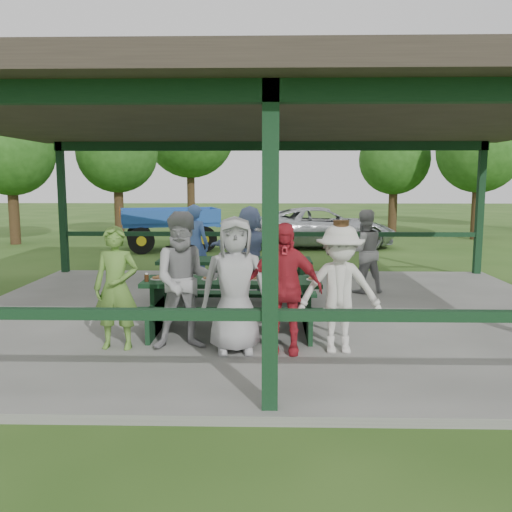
{
  "coord_description": "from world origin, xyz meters",
  "views": [
    {
      "loc": [
        -0.01,
        -8.67,
        2.23
      ],
      "look_at": [
        -0.21,
        -0.3,
        1.06
      ],
      "focal_mm": 38.0,
      "sensor_mm": 36.0,
      "label": 1
    }
  ],
  "objects_px": {
    "spectator_blue": "(195,245)",
    "farm_trailer": "(170,228)",
    "picnic_table_near": "(232,299)",
    "pickup_truck": "(323,227)",
    "contestant_grey_left": "(186,281)",
    "spectator_grey": "(364,251)",
    "contestant_grey_mid": "(235,285)",
    "contestant_green": "(116,288)",
    "spectator_lblue": "(250,249)",
    "contestant_red": "(283,288)",
    "contestant_white_fedora": "(340,289)",
    "picnic_table_far": "(235,274)"
  },
  "relations": [
    {
      "from": "spectator_lblue",
      "to": "contestant_grey_mid",
      "type": "bearing_deg",
      "value": 85.18
    },
    {
      "from": "contestant_grey_mid",
      "to": "contestant_red",
      "type": "height_order",
      "value": "contestant_grey_mid"
    },
    {
      "from": "picnic_table_far",
      "to": "farm_trailer",
      "type": "xyz_separation_m",
      "value": [
        -2.58,
        7.88,
        0.14
      ]
    },
    {
      "from": "contestant_grey_left",
      "to": "spectator_grey",
      "type": "distance_m",
      "value": 4.56
    },
    {
      "from": "contestant_grey_left",
      "to": "contestant_white_fedora",
      "type": "bearing_deg",
      "value": -14.3
    },
    {
      "from": "contestant_grey_left",
      "to": "contestant_grey_mid",
      "type": "relative_size",
      "value": 1.03
    },
    {
      "from": "contestant_red",
      "to": "picnic_table_far",
      "type": "bearing_deg",
      "value": 108.71
    },
    {
      "from": "spectator_lblue",
      "to": "spectator_grey",
      "type": "xyz_separation_m",
      "value": [
        2.17,
        -0.05,
        -0.03
      ]
    },
    {
      "from": "contestant_grey_mid",
      "to": "spectator_blue",
      "type": "height_order",
      "value": "contestant_grey_mid"
    },
    {
      "from": "spectator_blue",
      "to": "pickup_truck",
      "type": "relative_size",
      "value": 0.34
    },
    {
      "from": "contestant_green",
      "to": "contestant_grey_mid",
      "type": "height_order",
      "value": "contestant_grey_mid"
    },
    {
      "from": "pickup_truck",
      "to": "farm_trailer",
      "type": "height_order",
      "value": "farm_trailer"
    },
    {
      "from": "contestant_white_fedora",
      "to": "contestant_red",
      "type": "bearing_deg",
      "value": -176.65
    },
    {
      "from": "spectator_blue",
      "to": "pickup_truck",
      "type": "bearing_deg",
      "value": -93.06
    },
    {
      "from": "contestant_grey_left",
      "to": "picnic_table_far",
      "type": "bearing_deg",
      "value": 69.6
    },
    {
      "from": "spectator_lblue",
      "to": "farm_trailer",
      "type": "distance_m",
      "value": 7.59
    },
    {
      "from": "contestant_white_fedora",
      "to": "picnic_table_near",
      "type": "bearing_deg",
      "value": 148.17
    },
    {
      "from": "contestant_grey_left",
      "to": "picnic_table_near",
      "type": "bearing_deg",
      "value": 44.31
    },
    {
      "from": "contestant_grey_mid",
      "to": "contestant_white_fedora",
      "type": "height_order",
      "value": "contestant_grey_mid"
    },
    {
      "from": "picnic_table_near",
      "to": "pickup_truck",
      "type": "xyz_separation_m",
      "value": [
        2.32,
        10.67,
        0.1
      ]
    },
    {
      "from": "spectator_blue",
      "to": "farm_trailer",
      "type": "distance_m",
      "value": 6.67
    },
    {
      "from": "contestant_white_fedora",
      "to": "farm_trailer",
      "type": "height_order",
      "value": "contestant_white_fedora"
    },
    {
      "from": "contestant_green",
      "to": "pickup_truck",
      "type": "height_order",
      "value": "contestant_green"
    },
    {
      "from": "contestant_grey_mid",
      "to": "contestant_green",
      "type": "bearing_deg",
      "value": 169.25
    },
    {
      "from": "spectator_lblue",
      "to": "spectator_grey",
      "type": "height_order",
      "value": "spectator_lblue"
    },
    {
      "from": "contestant_white_fedora",
      "to": "spectator_blue",
      "type": "xyz_separation_m",
      "value": [
        -2.38,
        4.3,
        0.02
      ]
    },
    {
      "from": "picnic_table_near",
      "to": "spectator_lblue",
      "type": "relative_size",
      "value": 1.5
    },
    {
      "from": "contestant_green",
      "to": "spectator_blue",
      "type": "distance_m",
      "value": 4.24
    },
    {
      "from": "farm_trailer",
      "to": "spectator_lblue",
      "type": "bearing_deg",
      "value": -84.15
    },
    {
      "from": "spectator_lblue",
      "to": "pickup_truck",
      "type": "height_order",
      "value": "spectator_lblue"
    },
    {
      "from": "contestant_white_fedora",
      "to": "spectator_grey",
      "type": "xyz_separation_m",
      "value": [
        0.93,
        3.66,
        -0.01
      ]
    },
    {
      "from": "spectator_grey",
      "to": "farm_trailer",
      "type": "height_order",
      "value": "spectator_grey"
    },
    {
      "from": "farm_trailer",
      "to": "pickup_truck",
      "type": "bearing_deg",
      "value": -6.83
    },
    {
      "from": "picnic_table_far",
      "to": "contestant_grey_mid",
      "type": "xyz_separation_m",
      "value": [
        0.18,
        -2.92,
        0.37
      ]
    },
    {
      "from": "picnic_table_near",
      "to": "contestant_grey_mid",
      "type": "xyz_separation_m",
      "value": [
        0.1,
        -0.92,
        0.38
      ]
    },
    {
      "from": "picnic_table_far",
      "to": "spectator_grey",
      "type": "distance_m",
      "value": 2.55
    },
    {
      "from": "picnic_table_near",
      "to": "contestant_red",
      "type": "distance_m",
      "value": 1.2
    },
    {
      "from": "picnic_table_near",
      "to": "spectator_grey",
      "type": "xyz_separation_m",
      "value": [
        2.32,
        2.78,
        0.32
      ]
    },
    {
      "from": "spectator_grey",
      "to": "contestant_grey_mid",
      "type": "bearing_deg",
      "value": 43.57
    },
    {
      "from": "picnic_table_near",
      "to": "spectator_lblue",
      "type": "height_order",
      "value": "spectator_lblue"
    },
    {
      "from": "spectator_lblue",
      "to": "spectator_grey",
      "type": "relative_size",
      "value": 1.04
    },
    {
      "from": "contestant_grey_left",
      "to": "spectator_blue",
      "type": "bearing_deg",
      "value": 84.93
    },
    {
      "from": "contestant_white_fedora",
      "to": "spectator_blue",
      "type": "distance_m",
      "value": 4.92
    },
    {
      "from": "spectator_lblue",
      "to": "farm_trailer",
      "type": "bearing_deg",
      "value": -72.31
    },
    {
      "from": "contestant_grey_mid",
      "to": "contestant_white_fedora",
      "type": "xyz_separation_m",
      "value": [
        1.29,
        0.04,
        -0.05
      ]
    },
    {
      "from": "picnic_table_far",
      "to": "contestant_red",
      "type": "xyz_separation_m",
      "value": [
        0.78,
        -2.92,
        0.34
      ]
    },
    {
      "from": "contestant_green",
      "to": "farm_trailer",
      "type": "relative_size",
      "value": 0.38
    },
    {
      "from": "contestant_grey_left",
      "to": "farm_trailer",
      "type": "height_order",
      "value": "contestant_grey_left"
    },
    {
      "from": "farm_trailer",
      "to": "picnic_table_near",
      "type": "bearing_deg",
      "value": -90.83
    },
    {
      "from": "contestant_red",
      "to": "pickup_truck",
      "type": "xyz_separation_m",
      "value": [
        1.62,
        11.59,
        -0.24
      ]
    }
  ]
}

